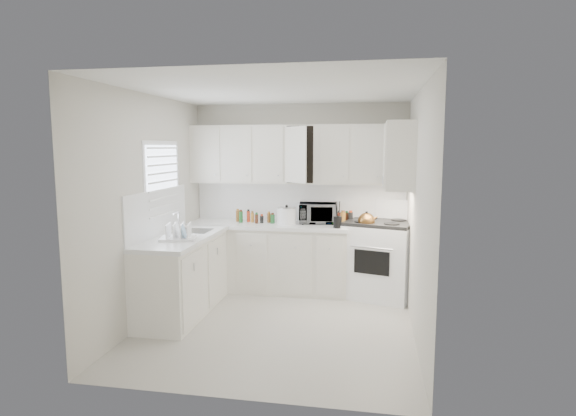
% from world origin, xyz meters
% --- Properties ---
extents(floor, '(3.20, 3.20, 0.00)m').
position_xyz_m(floor, '(0.00, 0.00, 0.00)').
color(floor, '#BBB6AB').
rests_on(floor, ground).
extents(ceiling, '(3.20, 3.20, 0.00)m').
position_xyz_m(ceiling, '(0.00, 0.00, 2.60)').
color(ceiling, white).
rests_on(ceiling, ground).
extents(wall_back, '(3.00, 0.00, 3.00)m').
position_xyz_m(wall_back, '(0.00, 1.60, 1.30)').
color(wall_back, beige).
rests_on(wall_back, ground).
extents(wall_front, '(3.00, 0.00, 3.00)m').
position_xyz_m(wall_front, '(0.00, -1.60, 1.30)').
color(wall_front, beige).
rests_on(wall_front, ground).
extents(wall_left, '(0.00, 3.20, 3.20)m').
position_xyz_m(wall_left, '(-1.50, 0.00, 1.30)').
color(wall_left, beige).
rests_on(wall_left, ground).
extents(wall_right, '(0.00, 3.20, 3.20)m').
position_xyz_m(wall_right, '(1.50, 0.00, 1.30)').
color(wall_right, beige).
rests_on(wall_right, ground).
extents(window_blinds, '(0.06, 0.96, 1.06)m').
position_xyz_m(window_blinds, '(-1.48, 0.35, 1.55)').
color(window_blinds, white).
rests_on(window_blinds, wall_left).
extents(lower_cabinets_back, '(2.22, 0.60, 0.90)m').
position_xyz_m(lower_cabinets_back, '(-0.39, 1.30, 0.45)').
color(lower_cabinets_back, beige).
rests_on(lower_cabinets_back, floor).
extents(lower_cabinets_left, '(0.60, 1.60, 0.90)m').
position_xyz_m(lower_cabinets_left, '(-1.20, 0.20, 0.45)').
color(lower_cabinets_left, beige).
rests_on(lower_cabinets_left, floor).
extents(countertop_back, '(2.24, 0.64, 0.05)m').
position_xyz_m(countertop_back, '(-0.39, 1.29, 0.93)').
color(countertop_back, silver).
rests_on(countertop_back, lower_cabinets_back).
extents(countertop_left, '(0.64, 1.62, 0.05)m').
position_xyz_m(countertop_left, '(-1.19, 0.20, 0.93)').
color(countertop_left, silver).
rests_on(countertop_left, lower_cabinets_left).
extents(backsplash_back, '(2.98, 0.02, 0.55)m').
position_xyz_m(backsplash_back, '(0.00, 1.59, 1.23)').
color(backsplash_back, silver).
rests_on(backsplash_back, wall_back).
extents(backsplash_left, '(0.02, 1.60, 0.55)m').
position_xyz_m(backsplash_left, '(-1.49, 0.20, 1.23)').
color(backsplash_left, silver).
rests_on(backsplash_left, wall_left).
extents(upper_cabinets_back, '(3.00, 0.33, 0.80)m').
position_xyz_m(upper_cabinets_back, '(0.00, 1.44, 1.50)').
color(upper_cabinets_back, beige).
rests_on(upper_cabinets_back, wall_back).
extents(upper_cabinets_right, '(0.33, 0.90, 0.80)m').
position_xyz_m(upper_cabinets_right, '(1.33, 0.82, 1.50)').
color(upper_cabinets_right, beige).
rests_on(upper_cabinets_right, wall_right).
extents(sink, '(0.42, 0.38, 0.30)m').
position_xyz_m(sink, '(-1.19, 0.55, 1.07)').
color(sink, gray).
rests_on(sink, countertop_left).
extents(stove, '(1.02, 0.92, 1.31)m').
position_xyz_m(stove, '(1.14, 1.26, 0.66)').
color(stove, white).
rests_on(stove, floor).
extents(tea_kettle, '(0.27, 0.23, 0.25)m').
position_xyz_m(tea_kettle, '(0.96, 1.10, 1.07)').
color(tea_kettle, brown).
rests_on(tea_kettle, stove).
extents(frying_pan, '(0.36, 0.51, 0.04)m').
position_xyz_m(frying_pan, '(1.32, 1.42, 0.97)').
color(frying_pan, black).
rests_on(frying_pan, stove).
extents(microwave, '(0.54, 0.34, 0.34)m').
position_xyz_m(microwave, '(0.29, 1.43, 1.12)').
color(microwave, gray).
rests_on(microwave, countertop_back).
extents(rice_cooker, '(0.29, 0.29, 0.26)m').
position_xyz_m(rice_cooker, '(-0.12, 1.29, 1.08)').
color(rice_cooker, white).
rests_on(rice_cooker, countertop_back).
extents(paper_towel, '(0.12, 0.12, 0.27)m').
position_xyz_m(paper_towel, '(0.06, 1.47, 1.08)').
color(paper_towel, white).
rests_on(paper_towel, countertop_back).
extents(utensil_crock, '(0.15, 0.15, 0.36)m').
position_xyz_m(utensil_crock, '(0.59, 1.09, 1.13)').
color(utensil_crock, black).
rests_on(utensil_crock, countertop_back).
extents(dish_rack, '(0.45, 0.38, 0.22)m').
position_xyz_m(dish_rack, '(-1.15, -0.02, 1.06)').
color(dish_rack, white).
rests_on(dish_rack, countertop_left).
extents(spice_left_0, '(0.06, 0.06, 0.13)m').
position_xyz_m(spice_left_0, '(-0.85, 1.42, 1.02)').
color(spice_left_0, brown).
rests_on(spice_left_0, countertop_back).
extents(spice_left_1, '(0.06, 0.06, 0.13)m').
position_xyz_m(spice_left_1, '(-0.78, 1.33, 1.02)').
color(spice_left_1, '#20622B').
rests_on(spice_left_1, countertop_back).
extents(spice_left_2, '(0.06, 0.06, 0.13)m').
position_xyz_m(spice_left_2, '(-0.70, 1.42, 1.02)').
color(spice_left_2, red).
rests_on(spice_left_2, countertop_back).
extents(spice_left_3, '(0.06, 0.06, 0.13)m').
position_xyz_m(spice_left_3, '(-0.62, 1.33, 1.02)').
color(spice_left_3, '#BD7D2C').
rests_on(spice_left_3, countertop_back).
extents(spice_left_4, '(0.06, 0.06, 0.13)m').
position_xyz_m(spice_left_4, '(-0.55, 1.42, 1.02)').
color(spice_left_4, '#4E2716').
rests_on(spice_left_4, countertop_back).
extents(spice_left_5, '(0.06, 0.06, 0.13)m').
position_xyz_m(spice_left_5, '(-0.47, 1.33, 1.02)').
color(spice_left_5, black).
rests_on(spice_left_5, countertop_back).
extents(spice_left_6, '(0.06, 0.06, 0.13)m').
position_xyz_m(spice_left_6, '(-0.40, 1.42, 1.02)').
color(spice_left_6, brown).
rests_on(spice_left_6, countertop_back).
extents(spice_left_7, '(0.06, 0.06, 0.13)m').
position_xyz_m(spice_left_7, '(-0.32, 1.33, 1.02)').
color(spice_left_7, '#20622B').
rests_on(spice_left_7, countertop_back).
extents(sauce_right_0, '(0.06, 0.06, 0.19)m').
position_xyz_m(sauce_right_0, '(0.58, 1.46, 1.05)').
color(sauce_right_0, red).
rests_on(sauce_right_0, countertop_back).
extents(sauce_right_1, '(0.06, 0.06, 0.19)m').
position_xyz_m(sauce_right_1, '(0.64, 1.40, 1.05)').
color(sauce_right_1, '#BD7D2C').
rests_on(sauce_right_1, countertop_back).
extents(sauce_right_2, '(0.06, 0.06, 0.19)m').
position_xyz_m(sauce_right_2, '(0.69, 1.46, 1.05)').
color(sauce_right_2, '#4E2716').
rests_on(sauce_right_2, countertop_back).
extents(sauce_right_3, '(0.06, 0.06, 0.19)m').
position_xyz_m(sauce_right_3, '(0.74, 1.40, 1.05)').
color(sauce_right_3, black).
rests_on(sauce_right_3, countertop_back).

